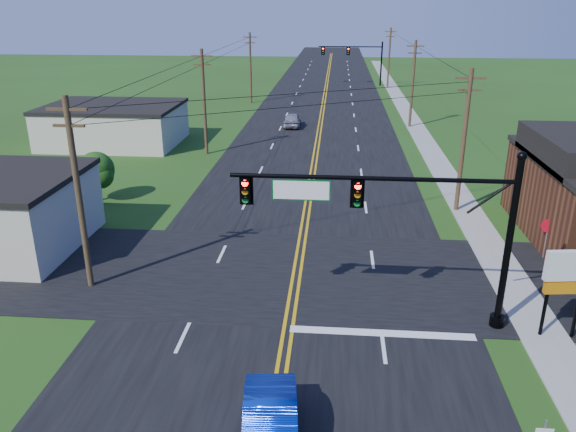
# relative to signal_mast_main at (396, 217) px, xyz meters

# --- Properties ---
(road_main) EXTENTS (16.00, 220.00, 0.04)m
(road_main) POSITION_rel_signal_mast_main_xyz_m (-4.34, 42.00, -4.73)
(road_main) COLOR black
(road_main) RESTS_ON ground
(road_cross) EXTENTS (70.00, 10.00, 0.04)m
(road_cross) POSITION_rel_signal_mast_main_xyz_m (-4.34, 4.00, -4.73)
(road_cross) COLOR black
(road_cross) RESTS_ON ground
(sidewalk) EXTENTS (2.00, 160.00, 0.08)m
(sidewalk) POSITION_rel_signal_mast_main_xyz_m (6.16, 32.00, -4.71)
(sidewalk) COLOR gray
(sidewalk) RESTS_ON ground
(signal_mast_main) EXTENTS (11.30, 0.60, 7.48)m
(signal_mast_main) POSITION_rel_signal_mast_main_xyz_m (0.00, 0.00, 0.00)
(signal_mast_main) COLOR black
(signal_mast_main) RESTS_ON ground
(signal_mast_far) EXTENTS (10.98, 0.60, 7.48)m
(signal_mast_far) POSITION_rel_signal_mast_main_xyz_m (0.10, 72.00, -0.20)
(signal_mast_far) COLOR black
(signal_mast_far) RESTS_ON ground
(cream_bldg_far) EXTENTS (12.20, 9.20, 3.70)m
(cream_bldg_far) POSITION_rel_signal_mast_main_xyz_m (-23.34, 30.00, -2.89)
(cream_bldg_far) COLOR beige
(cream_bldg_far) RESTS_ON ground
(utility_pole_left_a) EXTENTS (1.80, 0.28, 9.00)m
(utility_pole_left_a) POSITION_rel_signal_mast_main_xyz_m (-13.84, 2.00, -0.03)
(utility_pole_left_a) COLOR #3A2D1A
(utility_pole_left_a) RESTS_ON ground
(utility_pole_left_b) EXTENTS (1.80, 0.28, 9.00)m
(utility_pole_left_b) POSITION_rel_signal_mast_main_xyz_m (-13.84, 27.00, -0.03)
(utility_pole_left_b) COLOR #3A2D1A
(utility_pole_left_b) RESTS_ON ground
(utility_pole_left_c) EXTENTS (1.80, 0.28, 9.00)m
(utility_pole_left_c) POSITION_rel_signal_mast_main_xyz_m (-13.84, 54.00, -0.03)
(utility_pole_left_c) COLOR #3A2D1A
(utility_pole_left_c) RESTS_ON ground
(utility_pole_right_a) EXTENTS (1.80, 0.28, 9.00)m
(utility_pole_right_a) POSITION_rel_signal_mast_main_xyz_m (5.46, 14.00, -0.03)
(utility_pole_right_a) COLOR #3A2D1A
(utility_pole_right_a) RESTS_ON ground
(utility_pole_right_b) EXTENTS (1.80, 0.28, 9.00)m
(utility_pole_right_b) POSITION_rel_signal_mast_main_xyz_m (5.46, 40.00, -0.03)
(utility_pole_right_b) COLOR #3A2D1A
(utility_pole_right_b) RESTS_ON ground
(utility_pole_right_c) EXTENTS (1.80, 0.28, 9.00)m
(utility_pole_right_c) POSITION_rel_signal_mast_main_xyz_m (5.46, 70.00, -0.03)
(utility_pole_right_c) COLOR #3A2D1A
(utility_pole_right_c) RESTS_ON ground
(tree_right_back) EXTENTS (3.00, 3.00, 4.10)m
(tree_right_back) POSITION_rel_signal_mast_main_xyz_m (11.66, 18.00, -2.15)
(tree_right_back) COLOR #3A2D1A
(tree_right_back) RESTS_ON ground
(tree_left) EXTENTS (2.40, 2.40, 3.37)m
(tree_left) POSITION_rel_signal_mast_main_xyz_m (-18.34, 14.00, -2.59)
(tree_left) COLOR #3A2D1A
(tree_left) RESTS_ON ground
(blue_car) EXTENTS (2.13, 4.82, 1.54)m
(blue_car) POSITION_rel_signal_mast_main_xyz_m (-4.12, -7.74, -3.98)
(blue_car) COLOR #0724A2
(blue_car) RESTS_ON ground
(distant_car) EXTENTS (1.78, 4.37, 1.49)m
(distant_car) POSITION_rel_signal_mast_main_xyz_m (-7.15, 39.02, -4.01)
(distant_car) COLOR #AAAAAE
(distant_car) RESTS_ON ground
(stop_sign) EXTENTS (0.76, 0.29, 2.22)m
(stop_sign) POSITION_rel_signal_mast_main_xyz_m (8.66, 7.04, -3.15)
(stop_sign) COLOR slate
(stop_sign) RESTS_ON ground
(pylon_sign) EXTENTS (1.86, 0.48, 3.80)m
(pylon_sign) POSITION_rel_signal_mast_main_xyz_m (6.65, -0.59, -1.98)
(pylon_sign) COLOR black
(pylon_sign) RESTS_ON ground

